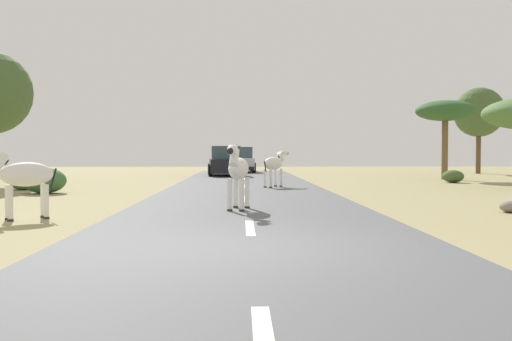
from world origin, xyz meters
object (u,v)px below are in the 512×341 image
car_0 (225,162)px  bush_0 (453,176)px  car_1 (240,161)px  bush_2 (23,183)px  zebra_2 (22,175)px  tree_1 (479,113)px  rock_0 (510,207)px  zebra_1 (275,164)px  bush_3 (44,181)px  tree_2 (445,112)px  zebra_0 (238,170)px

car_0 → bush_0: car_0 is taller
car_1 → bush_2: bearing=61.9°
car_0 → zebra_2: bearing=-104.7°
zebra_2 → tree_1: size_ratio=0.28×
bush_0 → rock_0: bearing=-106.2°
tree_1 → bush_0: 12.61m
zebra_1 → bush_3: 8.53m
car_1 → bush_2: 18.68m
zebra_1 → tree_2: tree_2 is taller
zebra_0 → bush_3: size_ratio=1.15×
zebra_2 → rock_0: size_ratio=3.26×
bush_3 → rock_0: (13.24, -6.25, -0.31)m
tree_1 → rock_0: (-9.49, -22.77, -3.94)m
tree_2 → bush_2: tree_2 is taller
zebra_1 → bush_2: 9.65m
car_1 → tree_1: 16.39m
car_0 → tree_1: (16.82, 3.55, 3.23)m
tree_1 → car_1: bearing=173.0°
zebra_1 → tree_2: 11.81m
zebra_0 → bush_2: (-8.19, 7.70, -0.74)m
car_1 → zebra_2: bearing=77.9°
zebra_1 → tree_1: (14.56, 14.13, 3.11)m
zebra_2 → tree_2: bearing=-76.6°
zebra_1 → bush_2: (-9.60, -0.68, -0.69)m
car_1 → tree_2: bearing=136.9°
bush_3 → rock_0: size_ratio=3.07×
car_1 → bush_0: car_1 is taller
bush_3 → car_1: bearing=69.9°
car_1 → car_0: bearing=79.0°
bush_0 → bush_2: bearing=-166.6°
bush_3 → zebra_0: bearing=-41.5°
car_0 → bush_3: 14.27m
zebra_0 → zebra_1: bearing=-89.0°
zebra_1 → bush_0: 9.40m
bush_2 → bush_3: (1.43, -1.72, 0.17)m
bush_0 → bush_3: 17.87m
bush_0 → rock_0: 12.80m
zebra_0 → car_1: car_1 is taller
tree_1 → tree_2: bearing=-124.6°
tree_1 → tree_2: 9.08m
zebra_2 → bush_2: 9.74m
zebra_0 → car_1: (0.02, 24.47, -0.17)m
car_0 → tree_1: tree_1 is taller
tree_1 → bush_0: tree_1 is taller
zebra_0 → zebra_2: bearing=26.6°
tree_2 → bush_0: bearing=-104.1°
rock_0 → tree_2: bearing=74.2°
bush_2 → zebra_1: bearing=4.1°
tree_2 → bush_3: size_ratio=2.79×
rock_0 → car_0: bearing=110.9°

